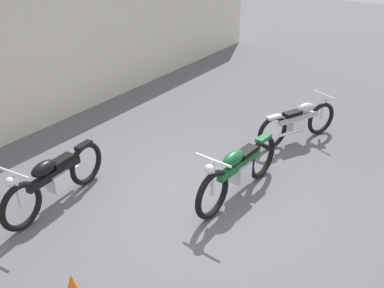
% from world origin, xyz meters
% --- Properties ---
extents(ground_plane, '(40.00, 40.00, 0.00)m').
position_xyz_m(ground_plane, '(0.00, 0.00, 0.00)').
color(ground_plane, '#56565B').
extents(building_wall, '(18.00, 0.30, 2.77)m').
position_xyz_m(building_wall, '(0.00, 4.51, 1.39)').
color(building_wall, beige).
rests_on(building_wall, ground_plane).
extents(motorcycle_green, '(2.22, 0.62, 0.99)m').
position_xyz_m(motorcycle_green, '(0.47, -0.29, 0.48)').
color(motorcycle_green, black).
rests_on(motorcycle_green, ground_plane).
extents(motorcycle_black, '(2.11, 0.59, 0.95)m').
position_xyz_m(motorcycle_black, '(-1.32, 1.93, 0.46)').
color(motorcycle_black, black).
rests_on(motorcycle_black, ground_plane).
extents(motorcycle_silver, '(1.81, 0.99, 0.88)m').
position_xyz_m(motorcycle_silver, '(2.85, -0.34, 0.43)').
color(motorcycle_silver, black).
rests_on(motorcycle_silver, ground_plane).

